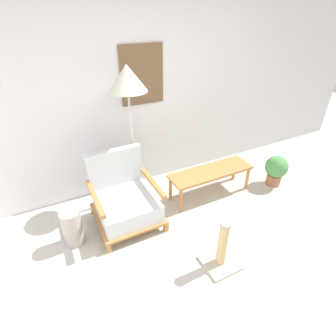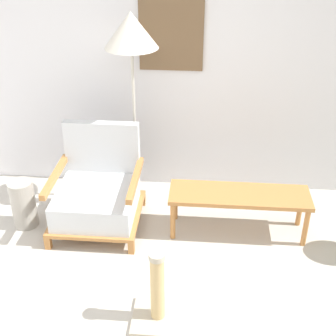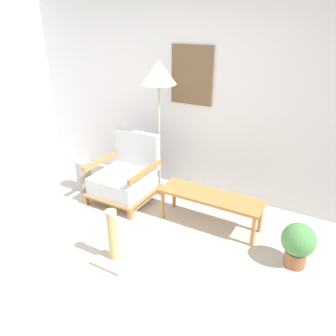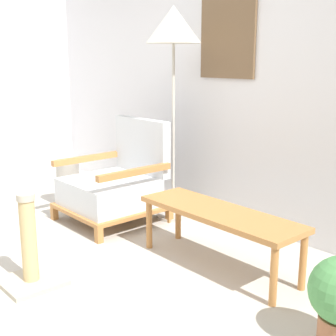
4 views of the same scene
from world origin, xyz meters
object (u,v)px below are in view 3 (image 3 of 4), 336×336
object	(u,v)px
floor_lamp	(158,78)
coffee_table	(211,199)
armchair	(125,177)
scratching_post	(113,245)
vase	(84,175)
potted_plant	(298,243)

from	to	relation	value
floor_lamp	coffee_table	xyz separation A→B (m)	(0.93, -0.43, -1.20)
armchair	scratching_post	bearing A→B (deg)	-59.31
armchair	coffee_table	xyz separation A→B (m)	(1.21, -0.03, 0.03)
scratching_post	armchair	bearing A→B (deg)	120.69
vase	potted_plant	size ratio (longest dim) A/B	0.95
floor_lamp	coffee_table	world-z (taller)	floor_lamp
potted_plant	scratching_post	bearing A→B (deg)	-152.78
floor_lamp	armchair	bearing A→B (deg)	-124.68
floor_lamp	coffee_table	distance (m)	1.58
floor_lamp	coffee_table	size ratio (longest dim) A/B	1.50
coffee_table	vase	bearing A→B (deg)	-178.09
potted_plant	armchair	bearing A→B (deg)	173.30
vase	scratching_post	distance (m)	1.61
floor_lamp	potted_plant	distance (m)	2.41
armchair	potted_plant	xyz separation A→B (m)	(2.21, -0.26, -0.04)
floor_lamp	vase	world-z (taller)	floor_lamp
vase	scratching_post	world-z (taller)	scratching_post
potted_plant	floor_lamp	bearing A→B (deg)	160.96
floor_lamp	coffee_table	bearing A→B (deg)	-24.98
scratching_post	vase	bearing A→B (deg)	142.55
coffee_table	floor_lamp	bearing A→B (deg)	155.02
coffee_table	scratching_post	world-z (taller)	scratching_post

